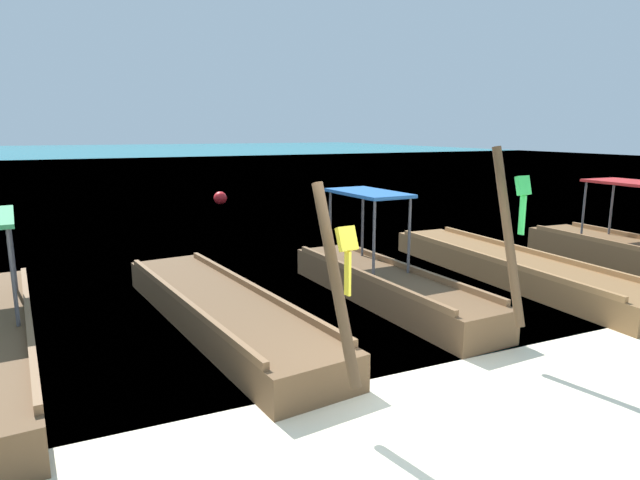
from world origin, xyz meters
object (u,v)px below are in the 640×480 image
at_px(longtail_boat_yellow_ribbon, 221,311).
at_px(longtail_boat_green_ribbon, 387,284).
at_px(longtail_boat_turquoise_ribbon, 512,268).
at_px(mooring_buoy_near, 220,198).

distance_m(longtail_boat_yellow_ribbon, longtail_boat_green_ribbon, 2.99).
relative_size(longtail_boat_turquoise_ribbon, mooring_buoy_near, 13.15).
bearing_deg(longtail_boat_yellow_ribbon, longtail_boat_turquoise_ribbon, 1.66).
height_order(longtail_boat_yellow_ribbon, longtail_boat_turquoise_ribbon, longtail_boat_yellow_ribbon).
relative_size(longtail_boat_green_ribbon, mooring_buoy_near, 10.36).
bearing_deg(mooring_buoy_near, longtail_boat_yellow_ribbon, -104.32).
height_order(longtail_boat_yellow_ribbon, mooring_buoy_near, longtail_boat_yellow_ribbon).
relative_size(longtail_boat_yellow_ribbon, longtail_boat_turquoise_ribbon, 0.94).
bearing_deg(longtail_boat_turquoise_ribbon, longtail_boat_green_ribbon, -176.34).
bearing_deg(mooring_buoy_near, longtail_boat_green_ribbon, -92.33).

